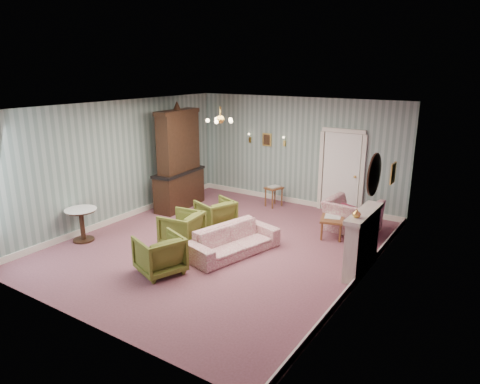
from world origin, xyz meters
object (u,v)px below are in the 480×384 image
Objects in this scene: coffee_table at (332,225)px; side_table_black at (361,232)px; pedestal_table at (82,225)px; olive_chair_a at (160,253)px; olive_chair_b at (182,227)px; wingback_chair at (353,211)px; olive_chair_c at (216,213)px; dresser at (178,157)px; fireplace at (362,241)px; sofa_chintz at (233,236)px.

coffee_table is 0.72m from side_table_black.
pedestal_table is (-5.12, -3.11, 0.09)m from side_table_black.
coffee_table is at bearing 167.19° from side_table_black.
coffee_table is at bearing 171.18° from olive_chair_a.
olive_chair_a is at bearing -119.42° from coffee_table.
olive_chair_a is 1.01× the size of olive_chair_b.
wingback_chair is 2.07× the size of side_table_black.
olive_chair_c is at bearing -163.20° from side_table_black.
wingback_chair is 4.63m from dresser.
olive_chair_a is 3.99m from dresser.
dresser is at bearing 168.47° from fireplace.
olive_chair_c is at bearing 175.25° from fireplace.
sofa_chintz is (1.13, -0.94, -0.00)m from olive_chair_c.
olive_chair_a reaches higher than olive_chair_c.
olive_chair_a is 0.29× the size of dresser.
pedestal_table is at bearing -74.20° from olive_chair_a.
olive_chair_b is 0.88× the size of coffee_table.
fireplace reaches higher than sofa_chintz.
coffee_table is at bearing -17.42° from sofa_chintz.
olive_chair_a reaches higher than side_table_black.
olive_chair_a is 0.89× the size of coffee_table.
wingback_chair is at bearing -17.45° from sofa_chintz.
olive_chair_b is at bearing -136.02° from olive_chair_a.
pedestal_table reaches higher than side_table_black.
pedestal_table reaches higher than coffee_table.
pedestal_table is at bearing 126.41° from sofa_chintz.
coffee_table is 5.49m from pedestal_table.
coffee_table is at bearing 124.57° from olive_chair_b.
olive_chair_b is 1.01× the size of olive_chair_c.
olive_chair_a is 0.56× the size of fireplace.
olive_chair_c reaches higher than coffee_table.
olive_chair_a is 1.42× the size of side_table_black.
olive_chair_a is 4.25m from side_table_black.
coffee_table is (1.96, 3.47, -0.17)m from olive_chair_a.
fireplace is (0.81, -1.85, 0.08)m from wingback_chair.
coffee_table is at bearing -0.85° from dresser.
olive_chair_b is at bearing 114.17° from sofa_chintz.
coffee_table is (1.30, 2.05, -0.16)m from sofa_chintz.
olive_chair_c is (0.06, 1.13, -0.00)m from olive_chair_b.
sofa_chintz is at bearing 91.81° from olive_chair_b.
sofa_chintz is 0.71× the size of dresser.
dresser is (-1.70, 1.92, 0.99)m from olive_chair_b.
pedestal_table is at bearing -148.72° from side_table_black.
dresser is 3.77× the size of pedestal_table.
sofa_chintz reaches higher than pedestal_table.
sofa_chintz is 1.40× the size of fireplace.
sofa_chintz reaches higher than coffee_table.
olive_chair_a is at bearing -145.81° from fireplace.
olive_chair_c is 0.55× the size of fireplace.
dresser is 3.11× the size of coffee_table.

